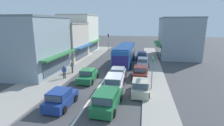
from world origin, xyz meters
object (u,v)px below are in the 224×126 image
at_px(hatchback_behind_bus_near, 61,99).
at_px(parked_sedan_kerb_second, 140,72).
at_px(sedan_adjacent_lane_lead, 88,76).
at_px(parked_hatchback_kerb_third, 143,63).
at_px(wagon_adjacent_lane_trail, 107,100).
at_px(city_bus, 125,53).
at_px(wagon_queue_far_back, 114,82).
at_px(traffic_light_downstreet, 108,39).
at_px(pedestrian_with_handbag_near, 72,66).
at_px(sedan_queue_gap_filler, 118,74).
at_px(directional_road_sign, 152,65).
at_px(pedestrian_browsing_midblock, 64,71).
at_px(parked_sedan_kerb_rear, 142,56).
at_px(parked_hatchback_kerb_front, 140,87).

relative_size(hatchback_behind_bus_near, parked_sedan_kerb_second, 0.88).
bearing_deg(sedan_adjacent_lane_lead, parked_hatchback_kerb_third, 51.00).
bearing_deg(hatchback_behind_bus_near, wagon_adjacent_lane_trail, 6.79).
bearing_deg(city_bus, parked_sedan_kerb_second, -68.06).
relative_size(wagon_queue_far_back, hatchback_behind_bus_near, 1.23).
bearing_deg(parked_hatchback_kerb_third, wagon_queue_far_back, -106.09).
relative_size(traffic_light_downstreet, pedestrian_with_handbag_near, 2.58).
xyz_separation_m(sedan_queue_gap_filler, parked_hatchback_kerb_third, (3.03, 6.69, 0.05)).
xyz_separation_m(wagon_queue_far_back, directional_road_sign, (3.91, 0.40, 1.93)).
distance_m(city_bus, pedestrian_with_handbag_near, 9.56).
distance_m(wagon_adjacent_lane_trail, directional_road_sign, 6.38).
height_order(sedan_queue_gap_filler, parked_hatchback_kerb_third, parked_hatchback_kerb_third).
bearing_deg(pedestrian_with_handbag_near, hatchback_behind_bus_near, -72.71).
relative_size(wagon_queue_far_back, pedestrian_browsing_midblock, 2.80).
distance_m(sedan_adjacent_lane_lead, parked_sedan_kerb_rear, 15.01).
height_order(sedan_queue_gap_filler, directional_road_sign, directional_road_sign).
height_order(pedestrian_with_handbag_near, pedestrian_browsing_midblock, same).
distance_m(wagon_adjacent_lane_trail, parked_hatchback_kerb_front, 4.31).
xyz_separation_m(sedan_adjacent_lane_lead, sedan_queue_gap_filler, (3.50, 1.37, 0.00)).
height_order(parked_hatchback_kerb_front, parked_hatchback_kerb_third, same).
height_order(wagon_queue_far_back, pedestrian_with_handbag_near, pedestrian_with_handbag_near).
bearing_deg(wagon_queue_far_back, city_bus, 90.78).
xyz_separation_m(wagon_adjacent_lane_trail, parked_hatchback_kerb_third, (2.78, 14.45, -0.04)).
distance_m(wagon_queue_far_back, parked_hatchback_kerb_front, 2.92).
distance_m(parked_hatchback_kerb_third, pedestrian_browsing_midblock, 12.56).
bearing_deg(pedestrian_browsing_midblock, hatchback_behind_bus_near, -66.94).
xyz_separation_m(city_bus, wagon_queue_far_back, (0.16, -11.46, -1.14)).
bearing_deg(pedestrian_with_handbag_near, parked_sedan_kerb_rear, 49.84).
height_order(parked_sedan_kerb_second, pedestrian_with_handbag_near, pedestrian_with_handbag_near).
bearing_deg(parked_sedan_kerb_second, city_bus, 111.94).
distance_m(hatchback_behind_bus_near, directional_road_sign, 9.52).
distance_m(sedan_queue_gap_filler, parked_hatchback_kerb_third, 7.35).
height_order(parked_hatchback_kerb_front, pedestrian_browsing_midblock, pedestrian_browsing_midblock).
bearing_deg(parked_sedan_kerb_second, parked_hatchback_kerb_third, 86.92).
bearing_deg(sedan_adjacent_lane_lead, parked_hatchback_kerb_front, -25.00).
bearing_deg(parked_sedan_kerb_rear, sedan_adjacent_lane_lead, -114.65).
relative_size(city_bus, traffic_light_downstreet, 2.60).
relative_size(parked_sedan_kerb_second, parked_sedan_kerb_rear, 1.00).
distance_m(wagon_adjacent_lane_trail, parked_sedan_kerb_rear, 20.19).
bearing_deg(pedestrian_browsing_midblock, directional_road_sign, -8.82).
relative_size(parked_hatchback_kerb_third, traffic_light_downstreet, 0.89).
distance_m(wagon_adjacent_lane_trail, parked_sedan_kerb_second, 9.28).
xyz_separation_m(parked_sedan_kerb_second, parked_sedan_kerb_rear, (0.03, 11.08, 0.00)).
distance_m(parked_hatchback_kerb_front, pedestrian_browsing_midblock, 9.96).
relative_size(hatchback_behind_bus_near, pedestrian_browsing_midblock, 2.29).
bearing_deg(parked_hatchback_kerb_third, city_bus, 155.92).
bearing_deg(hatchback_behind_bus_near, sedan_queue_gap_filler, 65.88).
relative_size(sedan_queue_gap_filler, directional_road_sign, 1.17).
distance_m(hatchback_behind_bus_near, parked_sedan_kerb_second, 11.39).
xyz_separation_m(hatchback_behind_bus_near, parked_sedan_kerb_second, (6.42, 9.41, -0.05)).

